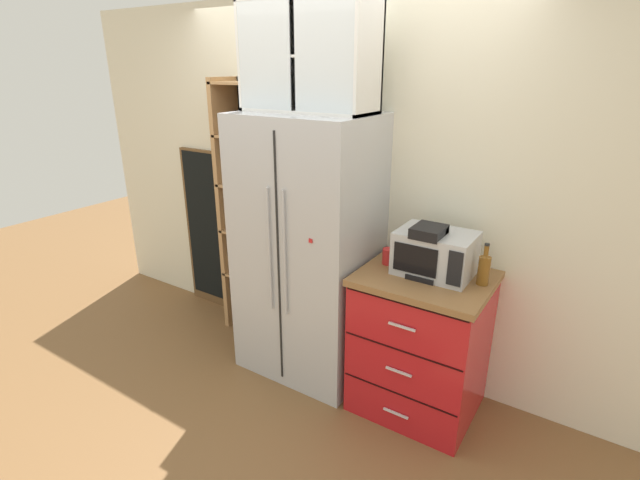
{
  "coord_description": "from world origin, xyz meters",
  "views": [
    {
      "loc": [
        1.71,
        -2.43,
        2.1
      ],
      "look_at": [
        0.1,
        0.03,
        1.0
      ],
      "focal_mm": 26.31,
      "sensor_mm": 36.0,
      "label": 1
    }
  ],
  "objects_px": {
    "microwave": "(435,253)",
    "bottle_amber": "(484,267)",
    "refrigerator": "(308,250)",
    "coffee_maker": "(429,250)",
    "bottle_clear": "(431,252)",
    "mug_red": "(389,256)",
    "chalkboard_menu": "(212,231)"
  },
  "relations": [
    {
      "from": "microwave",
      "to": "bottle_amber",
      "type": "relative_size",
      "value": 1.78
    },
    {
      "from": "refrigerator",
      "to": "bottle_amber",
      "type": "distance_m",
      "value": 1.17
    },
    {
      "from": "coffee_maker",
      "to": "bottle_clear",
      "type": "relative_size",
      "value": 1.06
    },
    {
      "from": "mug_red",
      "to": "chalkboard_menu",
      "type": "height_order",
      "value": "chalkboard_menu"
    },
    {
      "from": "microwave",
      "to": "bottle_clear",
      "type": "distance_m",
      "value": 0.03
    },
    {
      "from": "bottle_amber",
      "to": "coffee_maker",
      "type": "bearing_deg",
      "value": -170.68
    },
    {
      "from": "refrigerator",
      "to": "mug_red",
      "type": "xyz_separation_m",
      "value": [
        0.59,
        0.04,
        0.07
      ]
    },
    {
      "from": "bottle_clear",
      "to": "refrigerator",
      "type": "bearing_deg",
      "value": -176.43
    },
    {
      "from": "coffee_maker",
      "to": "mug_red",
      "type": "bearing_deg",
      "value": 174.77
    },
    {
      "from": "coffee_maker",
      "to": "microwave",
      "type": "bearing_deg",
      "value": 58.86
    },
    {
      "from": "refrigerator",
      "to": "bottle_amber",
      "type": "xyz_separation_m",
      "value": [
        1.16,
        0.07,
        0.13
      ]
    },
    {
      "from": "refrigerator",
      "to": "chalkboard_menu",
      "type": "height_order",
      "value": "refrigerator"
    },
    {
      "from": "mug_red",
      "to": "bottle_amber",
      "type": "bearing_deg",
      "value": 2.71
    },
    {
      "from": "mug_red",
      "to": "bottle_amber",
      "type": "relative_size",
      "value": 0.45
    },
    {
      "from": "chalkboard_menu",
      "to": "mug_red",
      "type": "bearing_deg",
      "value": -8.1
    },
    {
      "from": "bottle_amber",
      "to": "mug_red",
      "type": "bearing_deg",
      "value": -177.29
    },
    {
      "from": "chalkboard_menu",
      "to": "microwave",
      "type": "bearing_deg",
      "value": -6.53
    },
    {
      "from": "refrigerator",
      "to": "chalkboard_menu",
      "type": "xyz_separation_m",
      "value": [
        -1.24,
        0.3,
        -0.19
      ]
    },
    {
      "from": "microwave",
      "to": "bottle_amber",
      "type": "height_order",
      "value": "microwave"
    },
    {
      "from": "coffee_maker",
      "to": "bottle_clear",
      "type": "xyz_separation_m",
      "value": [
        0.0,
        0.04,
        -0.02
      ]
    },
    {
      "from": "chalkboard_menu",
      "to": "refrigerator",
      "type": "bearing_deg",
      "value": -13.58
    },
    {
      "from": "bottle_amber",
      "to": "bottle_clear",
      "type": "xyz_separation_m",
      "value": [
        -0.31,
        -0.01,
        0.02
      ]
    },
    {
      "from": "refrigerator",
      "to": "mug_red",
      "type": "relative_size",
      "value": 16.24
    },
    {
      "from": "microwave",
      "to": "chalkboard_menu",
      "type": "bearing_deg",
      "value": 173.47
    },
    {
      "from": "mug_red",
      "to": "bottle_amber",
      "type": "xyz_separation_m",
      "value": [
        0.57,
        0.03,
        0.06
      ]
    },
    {
      "from": "refrigerator",
      "to": "bottle_amber",
      "type": "height_order",
      "value": "refrigerator"
    },
    {
      "from": "microwave",
      "to": "chalkboard_menu",
      "type": "distance_m",
      "value": 2.16
    },
    {
      "from": "bottle_clear",
      "to": "coffee_maker",
      "type": "bearing_deg",
      "value": -90.0
    },
    {
      "from": "mug_red",
      "to": "chalkboard_menu",
      "type": "distance_m",
      "value": 1.87
    },
    {
      "from": "refrigerator",
      "to": "microwave",
      "type": "xyz_separation_m",
      "value": [
        0.87,
        0.06,
        0.15
      ]
    },
    {
      "from": "bottle_amber",
      "to": "chalkboard_menu",
      "type": "height_order",
      "value": "chalkboard_menu"
    },
    {
      "from": "microwave",
      "to": "chalkboard_menu",
      "type": "relative_size",
      "value": 0.31
    }
  ]
}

